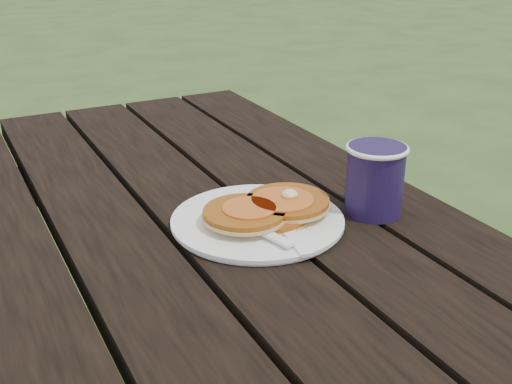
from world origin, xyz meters
name	(u,v)px	position (x,y,z in m)	size (l,w,h in m)	color
plate	(258,221)	(0.06, 0.13, 0.76)	(0.26, 0.26, 0.01)	white
pancake_stack	(268,209)	(0.07, 0.13, 0.77)	(0.21, 0.13, 0.04)	#A05212
knife	(285,227)	(0.08, 0.08, 0.76)	(0.02, 0.18, 0.01)	white
fork	(264,232)	(0.04, 0.07, 0.77)	(0.03, 0.16, 0.01)	white
coffee_cup	(375,176)	(0.24, 0.08, 0.81)	(0.10, 0.10, 0.11)	#1E123A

